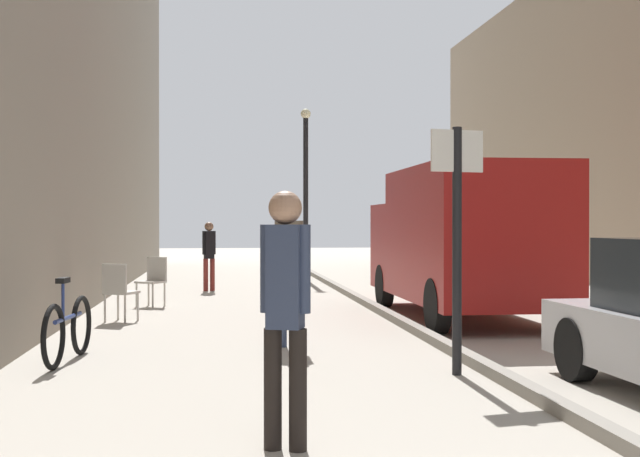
% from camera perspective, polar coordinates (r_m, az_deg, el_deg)
% --- Properties ---
extents(ground_plane, '(80.00, 80.00, 0.00)m').
position_cam_1_polar(ground_plane, '(13.65, -1.63, -6.33)').
color(ground_plane, '#A8A093').
extents(kerb_strip, '(0.16, 40.00, 0.12)m').
position_cam_1_polar(kerb_strip, '(13.87, 4.91, -5.97)').
color(kerb_strip, gray).
rests_on(kerb_strip, ground_plane).
extents(pedestrian_main_foreground, '(0.31, 0.23, 1.62)m').
position_cam_1_polar(pedestrian_main_foreground, '(19.78, -7.57, -1.54)').
color(pedestrian_main_foreground, maroon).
rests_on(pedestrian_main_foreground, ground_plane).
extents(pedestrian_mid_block, '(0.37, 0.24, 1.87)m').
position_cam_1_polar(pedestrian_mid_block, '(10.77, -2.13, -2.37)').
color(pedestrian_mid_block, '#2D3851').
rests_on(pedestrian_mid_block, ground_plane).
extents(pedestrian_far_crossing, '(0.35, 0.27, 1.82)m').
position_cam_1_polar(pedestrian_far_crossing, '(5.88, -2.38, -4.93)').
color(pedestrian_far_crossing, black).
rests_on(pedestrian_far_crossing, ground_plane).
extents(delivery_van, '(2.09, 5.56, 2.49)m').
position_cam_1_polar(delivery_van, '(14.23, 9.65, -0.69)').
color(delivery_van, maroon).
rests_on(delivery_van, ground_plane).
extents(street_sign_post, '(0.59, 0.16, 2.60)m').
position_cam_1_polar(street_sign_post, '(8.87, 9.32, 0.06)').
color(street_sign_post, black).
rests_on(street_sign_post, ground_plane).
extents(lamp_post, '(0.28, 0.28, 4.76)m').
position_cam_1_polar(lamp_post, '(23.16, -0.98, 3.17)').
color(lamp_post, black).
rests_on(lamp_post, ground_plane).
extents(bicycle_leaning, '(0.27, 1.76, 0.98)m').
position_cam_1_polar(bicycle_leaning, '(10.05, -16.80, -6.57)').
color(bicycle_leaning, black).
rests_on(bicycle_leaning, ground_plane).
extents(cafe_chair_near_window, '(0.61, 0.61, 0.94)m').
position_cam_1_polar(cafe_chair_near_window, '(16.33, -11.29, -3.31)').
color(cafe_chair_near_window, '#B7B2A8').
rests_on(cafe_chair_near_window, ground_plane).
extents(cafe_chair_by_doorway, '(0.59, 0.59, 0.94)m').
position_cam_1_polar(cafe_chair_by_doorway, '(13.83, -13.58, -3.98)').
color(cafe_chair_by_doorway, '#B7B2A8').
rests_on(cafe_chair_by_doorway, ground_plane).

